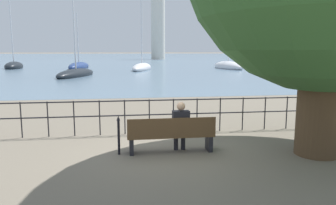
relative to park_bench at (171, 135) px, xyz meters
The scene contains 12 objects.
ground_plane 0.45m from the park_bench, 90.00° to the left, with size 1000.00×1000.00×0.00m, color #706656.
harbor_water 159.63m from the park_bench, 90.00° to the left, with size 600.00×300.00×0.01m.
park_bench is the anchor object (origin of this frame).
seated_person_left 0.36m from the park_bench, 17.71° to the left, with size 0.41×0.35×1.26m.
promenade_railing 2.02m from the park_bench, 90.00° to the left, with size 11.16×0.04×1.05m.
closed_umbrella 1.28m from the park_bench, behind, with size 0.09×0.09×0.96m.
sailboat_0 26.29m from the park_bench, 102.43° to the left, with size 3.97×7.89×9.41m.
sailboat_1 44.91m from the park_bench, 111.42° to the left, with size 2.62×5.76×12.37m.
sailboat_2 39.31m from the park_bench, 69.63° to the left, with size 3.33×7.94×8.37m.
sailboat_3 41.34m from the park_bench, 100.08° to the left, with size 3.15×7.90×8.14m.
sailboat_5 35.90m from the park_bench, 87.61° to the left, with size 3.98×8.86×13.03m.
harbor_lighthouse 91.47m from the park_bench, 83.86° to the left, with size 4.11×4.11×21.63m.
Camera 1 is at (-1.17, -7.80, 2.50)m, focal length 35.00 mm.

